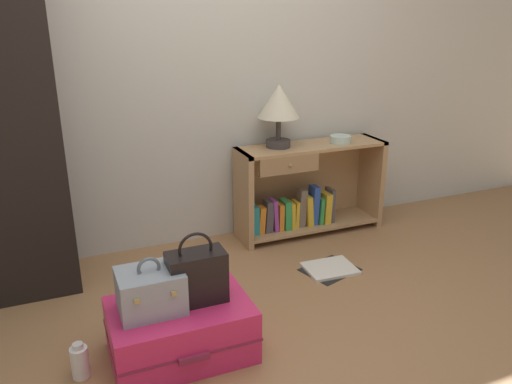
{
  "coord_description": "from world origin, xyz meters",
  "views": [
    {
      "loc": [
        -0.93,
        -1.82,
        1.57
      ],
      "look_at": [
        0.15,
        0.79,
        0.55
      ],
      "focal_mm": 35.9,
      "sensor_mm": 36.0,
      "label": 1
    }
  ],
  "objects_px": {
    "open_book_on_floor": "(330,269)",
    "suitcase_large": "(181,330)",
    "train_case": "(151,291)",
    "bowl": "(340,139)",
    "bottle": "(80,361)",
    "handbag": "(197,276)",
    "table_lamp": "(279,104)",
    "bookshelf": "(305,191)"
  },
  "relations": [
    {
      "from": "open_book_on_floor",
      "to": "suitcase_large",
      "type": "bearing_deg",
      "value": -157.27
    },
    {
      "from": "train_case",
      "to": "open_book_on_floor",
      "type": "relative_size",
      "value": 0.74
    },
    {
      "from": "bowl",
      "to": "bottle",
      "type": "height_order",
      "value": "bowl"
    },
    {
      "from": "bowl",
      "to": "handbag",
      "type": "bearing_deg",
      "value": -143.61
    },
    {
      "from": "table_lamp",
      "to": "open_book_on_floor",
      "type": "xyz_separation_m",
      "value": [
        0.08,
        -0.63,
        -0.95
      ]
    },
    {
      "from": "bowl",
      "to": "train_case",
      "type": "bearing_deg",
      "value": -147.63
    },
    {
      "from": "bookshelf",
      "to": "bottle",
      "type": "height_order",
      "value": "bookshelf"
    },
    {
      "from": "table_lamp",
      "to": "bowl",
      "type": "distance_m",
      "value": 0.54
    },
    {
      "from": "table_lamp",
      "to": "bottle",
      "type": "relative_size",
      "value": 2.49
    },
    {
      "from": "bookshelf",
      "to": "bottle",
      "type": "relative_size",
      "value": 6.26
    },
    {
      "from": "bottle",
      "to": "open_book_on_floor",
      "type": "height_order",
      "value": "bottle"
    },
    {
      "from": "bowl",
      "to": "bottle",
      "type": "relative_size",
      "value": 0.86
    },
    {
      "from": "handbag",
      "to": "bottle",
      "type": "bearing_deg",
      "value": 178.97
    },
    {
      "from": "handbag",
      "to": "open_book_on_floor",
      "type": "height_order",
      "value": "handbag"
    },
    {
      "from": "train_case",
      "to": "handbag",
      "type": "height_order",
      "value": "handbag"
    },
    {
      "from": "bookshelf",
      "to": "handbag",
      "type": "distance_m",
      "value": 1.54
    },
    {
      "from": "bowl",
      "to": "bookshelf",
      "type": "bearing_deg",
      "value": 169.44
    },
    {
      "from": "suitcase_large",
      "to": "open_book_on_floor",
      "type": "xyz_separation_m",
      "value": [
        1.08,
        0.45,
        -0.13
      ]
    },
    {
      "from": "table_lamp",
      "to": "handbag",
      "type": "bearing_deg",
      "value": -130.26
    },
    {
      "from": "table_lamp",
      "to": "suitcase_large",
      "type": "distance_m",
      "value": 1.69
    },
    {
      "from": "bookshelf",
      "to": "bowl",
      "type": "bearing_deg",
      "value": -10.56
    },
    {
      "from": "table_lamp",
      "to": "handbag",
      "type": "height_order",
      "value": "table_lamp"
    },
    {
      "from": "suitcase_large",
      "to": "handbag",
      "type": "distance_m",
      "value": 0.28
    },
    {
      "from": "bookshelf",
      "to": "train_case",
      "type": "bearing_deg",
      "value": -141.8
    },
    {
      "from": "train_case",
      "to": "open_book_on_floor",
      "type": "height_order",
      "value": "train_case"
    },
    {
      "from": "handbag",
      "to": "bottle",
      "type": "distance_m",
      "value": 0.64
    },
    {
      "from": "table_lamp",
      "to": "bottle",
      "type": "xyz_separation_m",
      "value": [
        -1.46,
        -1.07,
        -0.88
      ]
    },
    {
      "from": "bookshelf",
      "to": "suitcase_large",
      "type": "bearing_deg",
      "value": -138.74
    },
    {
      "from": "table_lamp",
      "to": "handbag",
      "type": "xyz_separation_m",
      "value": [
        -0.91,
        -1.08,
        -0.56
      ]
    },
    {
      "from": "open_book_on_floor",
      "to": "bottle",
      "type": "bearing_deg",
      "value": -164.19
    },
    {
      "from": "bottle",
      "to": "train_case",
      "type": "bearing_deg",
      "value": -0.84
    },
    {
      "from": "handbag",
      "to": "bottle",
      "type": "relative_size",
      "value": 2.02
    },
    {
      "from": "open_book_on_floor",
      "to": "table_lamp",
      "type": "bearing_deg",
      "value": 97.29
    },
    {
      "from": "train_case",
      "to": "handbag",
      "type": "relative_size",
      "value": 0.83
    },
    {
      "from": "suitcase_large",
      "to": "train_case",
      "type": "height_order",
      "value": "train_case"
    },
    {
      "from": "open_book_on_floor",
      "to": "handbag",
      "type": "bearing_deg",
      "value": -155.75
    },
    {
      "from": "table_lamp",
      "to": "open_book_on_floor",
      "type": "distance_m",
      "value": 1.14
    },
    {
      "from": "open_book_on_floor",
      "to": "bookshelf",
      "type": "bearing_deg",
      "value": 78.12
    },
    {
      "from": "table_lamp",
      "to": "bottle",
      "type": "height_order",
      "value": "table_lamp"
    },
    {
      "from": "train_case",
      "to": "open_book_on_floor",
      "type": "bearing_deg",
      "value": 20.11
    },
    {
      "from": "bottle",
      "to": "bookshelf",
      "type": "bearing_deg",
      "value": 32.03
    },
    {
      "from": "bowl",
      "to": "train_case",
      "type": "xyz_separation_m",
      "value": [
        -1.59,
        -1.01,
        -0.32
      ]
    }
  ]
}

